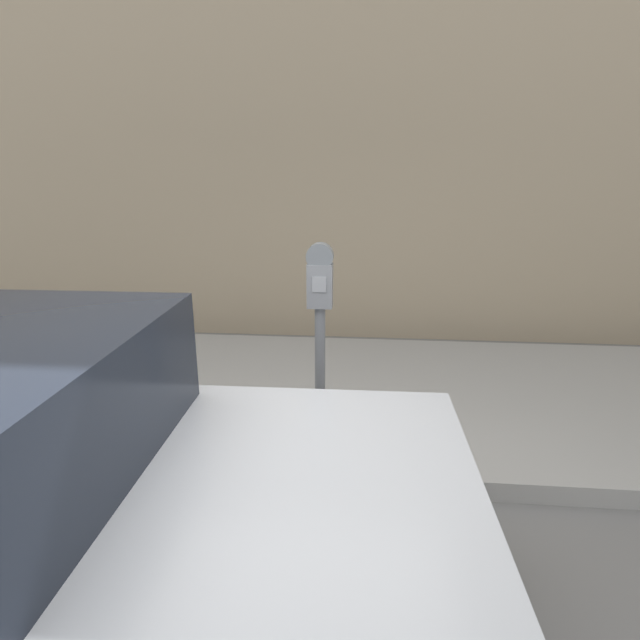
{
  "coord_description": "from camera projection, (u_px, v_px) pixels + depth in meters",
  "views": [
    {
      "loc": [
        0.58,
        -2.07,
        2.1
      ],
      "look_at": [
        0.3,
        1.09,
        1.13
      ],
      "focal_mm": 28.0,
      "sensor_mm": 36.0,
      "label": 1
    }
  ],
  "objects": [
    {
      "name": "parking_meter",
      "position": [
        320.0,
        318.0,
        3.32
      ],
      "size": [
        0.17,
        0.13,
        1.5
      ],
      "color": "slate",
      "rests_on": "sidewalk"
    },
    {
      "name": "ground_plane",
      "position": [
        245.0,
        583.0,
        2.63
      ],
      "size": [
        60.0,
        60.0,
        0.0
      ],
      "primitive_type": "plane",
      "color": "slate"
    },
    {
      "name": "sidewalk",
      "position": [
        299.0,
        392.0,
        4.71
      ],
      "size": [
        24.0,
        2.8,
        0.15
      ],
      "color": "#9E9B96",
      "rests_on": "ground_plane"
    },
    {
      "name": "building_facade",
      "position": [
        318.0,
        44.0,
        5.66
      ],
      "size": [
        24.0,
        0.3,
        6.92
      ],
      "color": "tan",
      "rests_on": "ground_plane"
    }
  ]
}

